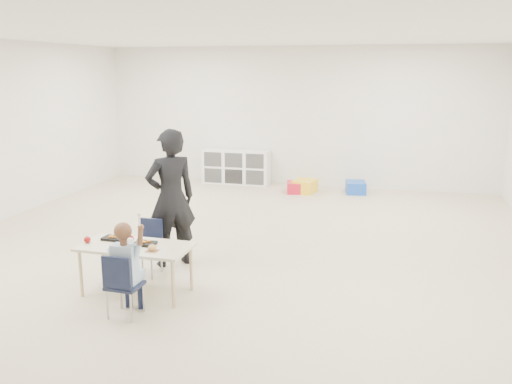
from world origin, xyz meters
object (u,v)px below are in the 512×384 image
(chair_near, at_px, (125,284))
(cubby_shelf, at_px, (236,167))
(table, at_px, (137,269))
(adult, at_px, (171,198))
(child, at_px, (124,266))

(chair_near, distance_m, cubby_shelf, 6.32)
(table, xyz_separation_m, adult, (0.01, 0.92, 0.56))
(chair_near, bearing_deg, child, 0.00)
(cubby_shelf, bearing_deg, chair_near, -83.06)
(table, bearing_deg, adult, 90.51)
(chair_near, distance_m, adult, 1.53)
(table, bearing_deg, chair_near, -73.69)
(chair_near, relative_size, child, 0.63)
(chair_near, relative_size, adult, 0.39)
(chair_near, xyz_separation_m, cubby_shelf, (-0.76, 6.27, 0.03))
(child, distance_m, cubby_shelf, 6.32)
(chair_near, xyz_separation_m, adult, (-0.13, 1.44, 0.51))
(adult, bearing_deg, cubby_shelf, -124.37)
(table, distance_m, chair_near, 0.54)
(cubby_shelf, height_order, adult, adult)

